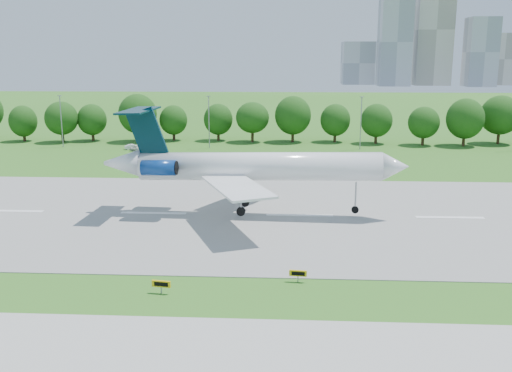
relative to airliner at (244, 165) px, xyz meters
The scene contains 10 objects.
ground 27.10m from the airliner, 73.22° to the right, with size 600.00×600.00×0.00m, color #2C5F19.
runway 10.20m from the airliner, ahead, with size 400.00×45.00×0.08m, color gray.
tree_line 67.34m from the airliner, 83.55° to the left, with size 288.40×8.40×10.40m.
light_poles 57.13m from the airliner, 84.91° to the left, with size 175.90×0.25×12.19m.
skyline 381.79m from the airliner, 73.58° to the left, with size 127.00×52.00×80.00m.
airliner is the anchor object (origin of this frame).
taxi_sign_left 27.95m from the airliner, 101.62° to the right, with size 1.77×0.45×1.23m.
taxi_sign_centre 25.11m from the airliner, 73.47° to the right, with size 1.69×0.37×1.18m.
service_vehicle_a 62.55m from the airliner, 118.86° to the left, with size 1.27×3.65×1.20m, color white.
service_vehicle_b 59.64m from the airliner, 118.16° to the left, with size 1.58×3.94×1.34m, color silver.
Camera 1 is at (-1.82, -49.44, 21.04)m, focal length 40.00 mm.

